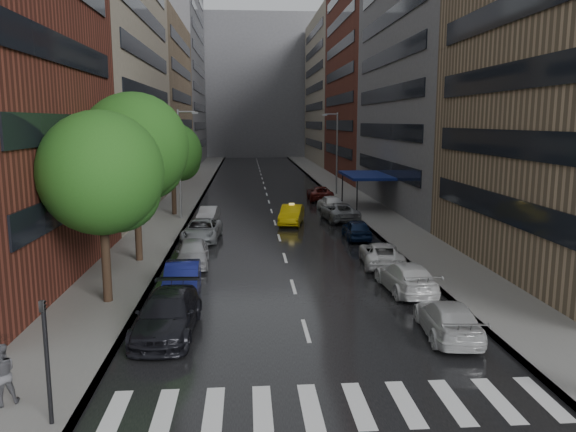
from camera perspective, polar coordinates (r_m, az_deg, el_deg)
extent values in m
plane|color=gray|center=(19.02, 3.16, -15.92)|extent=(220.00, 220.00, 0.00)
cube|color=black|center=(67.55, -2.31, 2.65)|extent=(14.00, 140.00, 0.01)
cube|color=gray|center=(67.84, -9.93, 2.60)|extent=(4.00, 140.00, 0.15)
cube|color=gray|center=(68.44, 5.25, 2.77)|extent=(4.00, 140.00, 0.15)
cube|color=silver|center=(17.52, -17.26, -18.69)|extent=(0.55, 2.80, 0.01)
cube|color=silver|center=(17.27, -12.47, -18.91)|extent=(0.55, 2.80, 0.01)
cube|color=silver|center=(17.13, -7.57, -19.01)|extent=(0.55, 2.80, 0.01)
cube|color=silver|center=(17.10, -2.61, -18.97)|extent=(0.55, 2.80, 0.01)
cube|color=silver|center=(17.19, 2.32, -18.81)|extent=(0.55, 2.80, 0.01)
cube|color=silver|center=(17.39, 7.16, -18.53)|extent=(0.55, 2.80, 0.01)
cube|color=silver|center=(17.70, 11.84, -18.13)|extent=(0.55, 2.80, 0.01)
cube|color=silver|center=(18.12, 16.31, -17.65)|extent=(0.55, 2.80, 0.01)
cube|color=silver|center=(18.62, 20.53, -17.09)|extent=(0.55, 2.80, 0.01)
cube|color=silver|center=(19.22, 24.49, -16.49)|extent=(0.55, 2.80, 0.01)
cube|color=gray|center=(55.22, -18.49, 18.32)|extent=(8.00, 28.00, 34.00)
cube|color=#937A5B|center=(82.05, -13.45, 11.32)|extent=(8.00, 28.00, 22.00)
cube|color=slate|center=(112.26, -11.14, 14.97)|extent=(8.00, 32.00, 38.00)
cube|color=slate|center=(55.89, 14.14, 13.24)|extent=(8.00, 28.00, 24.00)
cube|color=maroon|center=(83.41, 8.04, 16.28)|extent=(8.00, 28.00, 36.00)
cube|color=gray|center=(112.50, 4.68, 12.55)|extent=(8.00, 32.00, 28.00)
cube|color=slate|center=(135.26, -3.38, 12.91)|extent=(40.00, 14.00, 32.00)
cylinder|color=#382619|center=(26.40, -18.04, -3.57)|extent=(0.40, 0.40, 4.77)
sphere|color=#1E5116|center=(25.85, -18.45, 4.18)|extent=(5.45, 5.45, 5.45)
cylinder|color=#382619|center=(33.65, -15.03, -0.11)|extent=(0.40, 0.40, 5.40)
sphere|color=#1E5116|center=(33.23, -15.34, 6.78)|extent=(6.17, 6.17, 6.17)
cylinder|color=#382619|center=(49.85, -11.53, 2.55)|extent=(0.40, 0.40, 4.45)
sphere|color=#1E5116|center=(49.56, -11.66, 6.38)|extent=(5.09, 5.09, 5.09)
imported|color=yellow|center=(45.14, 0.37, 0.15)|extent=(2.54, 4.89, 1.53)
imported|color=black|center=(22.56, -12.15, -9.75)|extent=(2.46, 5.59, 1.60)
imported|color=#111651|center=(27.45, -10.69, -6.28)|extent=(1.77, 4.65, 1.51)
imported|color=#9A9A9F|center=(32.66, -9.65, -3.68)|extent=(2.02, 4.54, 1.52)
imported|color=slate|center=(39.37, -8.74, -1.43)|extent=(2.79, 5.40, 1.46)
imported|color=gray|center=(46.21, -8.08, 0.14)|extent=(1.78, 4.14, 1.33)
imported|color=beige|center=(22.78, 15.95, -10.00)|extent=(2.35, 4.90, 1.38)
imported|color=silver|center=(27.96, 11.91, -6.08)|extent=(2.28, 5.11, 1.45)
imported|color=silver|center=(32.78, 9.43, -3.80)|extent=(2.64, 4.95, 1.32)
imported|color=#0D1C3D|center=(39.63, 6.99, -1.34)|extent=(1.73, 4.18, 1.42)
imported|color=gray|center=(46.86, 5.22, 0.44)|extent=(2.96, 5.58, 1.49)
imported|color=white|center=(51.56, 4.34, 1.32)|extent=(2.24, 4.73, 1.56)
imported|color=#5B1612|center=(58.89, 3.26, 2.33)|extent=(2.55, 5.33, 1.47)
imported|color=#56565C|center=(18.52, -27.16, -14.14)|extent=(1.12, 1.05, 1.83)
cylinder|color=black|center=(16.66, -23.23, -13.96)|extent=(0.12, 0.12, 3.20)
imported|color=black|center=(16.17, -23.56, -9.39)|extent=(0.18, 0.15, 0.90)
cylinder|color=gray|center=(47.47, -10.98, 5.16)|extent=(0.18, 0.18, 9.00)
cube|color=gray|center=(47.20, -9.43, 10.29)|extent=(0.50, 0.22, 0.16)
cylinder|color=gray|center=(62.93, 4.99, 6.35)|extent=(0.18, 0.18, 9.00)
cube|color=gray|center=(62.62, 3.76, 10.20)|extent=(0.50, 0.22, 0.16)
cube|color=navy|center=(53.46, 7.95, 4.11)|extent=(4.00, 8.00, 0.25)
cylinder|color=black|center=(49.61, 7.03, 1.97)|extent=(0.12, 0.12, 3.00)
cylinder|color=black|center=(57.02, 5.54, 2.98)|extent=(0.12, 0.12, 3.00)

